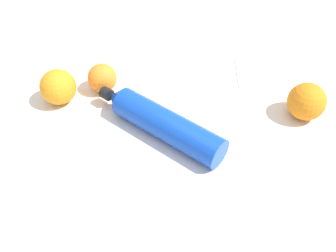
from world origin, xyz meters
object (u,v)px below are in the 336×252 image
Objects in this scene: orange_1 at (102,78)px; folded_napkin at (268,68)px; water_bottle at (161,122)px; orange_0 at (58,87)px; orange_2 at (307,102)px.

folded_napkin is (-0.29, 0.31, -0.03)m from orange_1.
water_bottle is 1.88× the size of folded_napkin.
orange_2 is at bearing 115.87° from orange_0.
orange_1 is (-0.05, -0.20, 0.00)m from water_bottle.
orange_1 is (-0.08, 0.06, -0.01)m from orange_0.
orange_1 reaches higher than folded_napkin.
folded_napkin is (-0.13, -0.13, -0.04)m from orange_2.
orange_1 is 0.47m from orange_2.
orange_2 is 0.19m from folded_napkin.
orange_0 is 0.49× the size of folded_napkin.
orange_2 reaches higher than orange_1.
orange_1 is 0.42m from folded_napkin.
water_bottle is 0.20m from orange_1.
water_bottle is 3.79× the size of orange_2.
orange_0 is at bearing -45.02° from folded_napkin.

